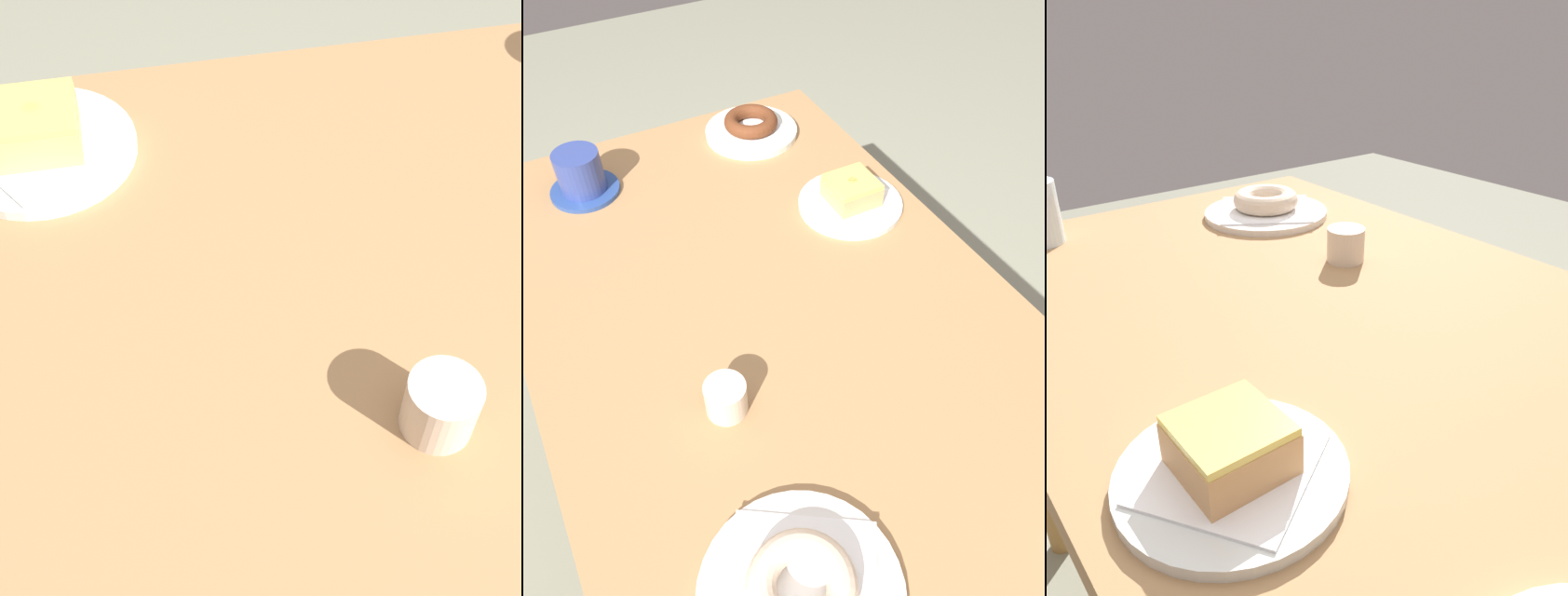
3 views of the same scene
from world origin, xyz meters
TOP-DOWN VIEW (x-y plane):
  - ground_plane at (0.00, 0.00)m, footprint 6.00×6.00m
  - table at (0.00, 0.00)m, footprint 1.22×0.76m
  - plate_glazed_square at (0.17, -0.25)m, footprint 0.20×0.20m
  - napkin_glazed_square at (0.17, -0.25)m, footprint 0.18×0.18m
  - donut_glazed_square at (0.17, -0.25)m, footprint 0.09×0.09m
  - sugar_jar at (-0.13, 0.14)m, footprint 0.06×0.06m

SIDE VIEW (x-z plane):
  - ground_plane at x=0.00m, z-range 0.00..0.00m
  - table at x=0.00m, z-range 0.28..0.99m
  - plate_glazed_square at x=0.17m, z-range 0.71..0.72m
  - napkin_glazed_square at x=0.17m, z-range 0.72..0.73m
  - sugar_jar at x=-0.13m, z-range 0.71..0.77m
  - donut_glazed_square at x=0.17m, z-range 0.73..0.77m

